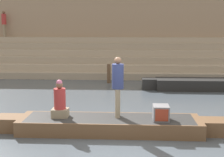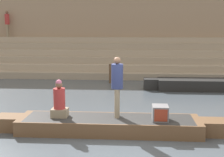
# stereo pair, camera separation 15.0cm
# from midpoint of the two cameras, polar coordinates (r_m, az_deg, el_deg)

# --- Properties ---
(ground_plane) EXTENTS (120.00, 120.00, 0.00)m
(ground_plane) POSITION_cam_midpoint_polar(r_m,az_deg,el_deg) (8.60, 2.54, -10.27)
(ground_plane) COLOR #4C5660
(ghat_steps) EXTENTS (36.00, 3.75, 2.15)m
(ghat_steps) POSITION_cam_midpoint_polar(r_m,az_deg,el_deg) (18.97, 3.44, 3.25)
(ghat_steps) COLOR tan
(ghat_steps) RESTS_ON ground
(back_wall) EXTENTS (34.20, 1.28, 6.44)m
(back_wall) POSITION_cam_midpoint_polar(r_m,az_deg,el_deg) (20.79, 3.58, 10.51)
(back_wall) COLOR tan
(back_wall) RESTS_ON ground
(rowboat_main) EXTENTS (6.43, 1.29, 0.41)m
(rowboat_main) POSITION_cam_midpoint_polar(r_m,az_deg,el_deg) (8.74, -0.07, -8.40)
(rowboat_main) COLOR brown
(rowboat_main) RESTS_ON ground
(person_standing) EXTENTS (0.32, 0.32, 1.68)m
(person_standing) POSITION_cam_midpoint_polar(r_m,az_deg,el_deg) (8.55, 1.45, -0.78)
(person_standing) COLOR gray
(person_standing) RESTS_ON rowboat_main
(person_rowing) EXTENTS (0.45, 0.35, 1.06)m
(person_rowing) POSITION_cam_midpoint_polar(r_m,az_deg,el_deg) (8.79, -9.11, -4.25)
(person_rowing) COLOR gray
(person_rowing) RESTS_ON rowboat_main
(tv_set) EXTENTS (0.42, 0.47, 0.41)m
(tv_set) POSITION_cam_midpoint_polar(r_m,az_deg,el_deg) (8.53, 9.30, -6.25)
(tv_set) COLOR slate
(tv_set) RESTS_ON rowboat_main
(moored_boat_shore) EXTENTS (6.00, 1.06, 0.50)m
(moored_boat_shore) POSITION_cam_midpoint_polar(r_m,az_deg,el_deg) (14.87, 17.75, -1.04)
(moored_boat_shore) COLOR black
(moored_boat_shore) RESTS_ON ground
(mooring_post) EXTENTS (0.18, 0.18, 0.97)m
(mooring_post) POSITION_cam_midpoint_polar(r_m,az_deg,el_deg) (15.86, 0.04, 0.90)
(mooring_post) COLOR brown
(mooring_post) RESTS_ON ground
(person_on_steps) EXTENTS (0.29, 0.29, 1.65)m
(person_on_steps) POSITION_cam_midpoint_polar(r_m,az_deg,el_deg) (21.47, -18.42, 9.80)
(person_on_steps) COLOR gray
(person_on_steps) RESTS_ON ghat_steps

